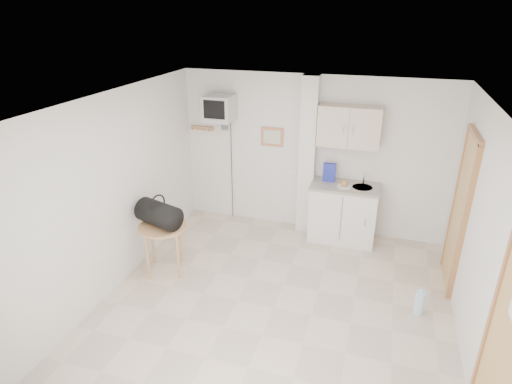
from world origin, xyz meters
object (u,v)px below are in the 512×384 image
(crt_television, at_px, (219,109))
(round_table, at_px, (163,232))
(water_bottle, at_px, (420,302))
(duffel_bag, at_px, (159,214))

(crt_television, xyz_separation_m, round_table, (-0.20, -1.67, -1.32))
(water_bottle, bearing_deg, round_table, -178.85)
(duffel_bag, bearing_deg, round_table, 16.46)
(round_table, xyz_separation_m, water_bottle, (3.34, 0.07, -0.45))
(round_table, relative_size, duffel_bag, 1.04)
(crt_television, xyz_separation_m, water_bottle, (3.14, -1.61, -1.78))
(round_table, bearing_deg, crt_television, 83.17)
(crt_television, distance_m, duffel_bag, 2.00)
(crt_television, height_order, water_bottle, crt_television)
(water_bottle, bearing_deg, duffel_bag, -178.88)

